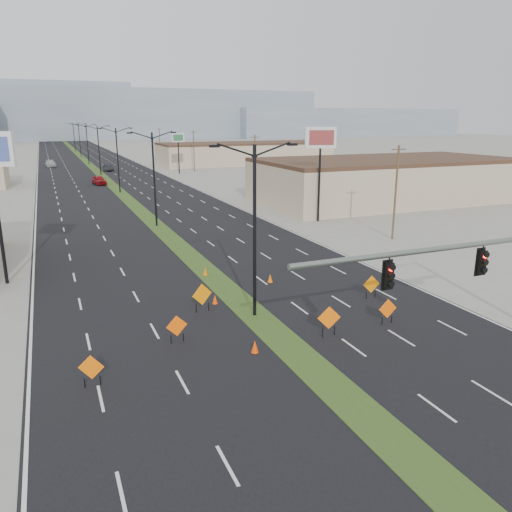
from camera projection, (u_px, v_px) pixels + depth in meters
name	position (u px, v px, depth m)	size (l,w,h in m)	color
ground	(375.00, 425.00, 19.11)	(600.00, 600.00, 0.00)	gray
road_surface	(99.00, 173.00, 108.04)	(25.00, 400.00, 0.02)	black
median_strip	(99.00, 173.00, 108.04)	(2.00, 400.00, 0.04)	#2D491A
building_se_near	(386.00, 181.00, 71.06)	(36.00, 18.00, 5.50)	#C3A98B
building_se_far	(245.00, 154.00, 130.42)	(44.00, 16.00, 5.00)	#C3A98B
mesa_center	(131.00, 114.00, 297.08)	(220.00, 50.00, 28.00)	gray
mesa_east	(341.00, 123.00, 341.67)	(160.00, 50.00, 18.00)	gray
mesa_backdrop	(3.00, 111.00, 288.26)	(140.00, 50.00, 32.00)	gray
signal_mast	(511.00, 267.00, 22.80)	(16.30, 0.60, 8.00)	slate
streetlight_0	(255.00, 227.00, 28.34)	(5.15, 0.24, 10.02)	black
streetlight_1	(154.00, 176.00, 53.24)	(5.15, 0.24, 10.02)	black
streetlight_2	(118.00, 158.00, 78.14)	(5.15, 0.24, 10.02)	black
streetlight_3	(99.00, 149.00, 103.04)	(5.15, 0.24, 10.02)	black
streetlight_4	(87.00, 143.00, 127.94)	(5.15, 0.24, 10.02)	black
streetlight_5	(80.00, 139.00, 152.84)	(5.15, 0.24, 10.02)	black
streetlight_6	(74.00, 136.00, 177.74)	(5.15, 0.24, 10.02)	black
utility_pole_0	(396.00, 191.00, 47.55)	(1.60, 0.20, 9.00)	#4C3823
utility_pole_1	(255.00, 163.00, 78.68)	(1.60, 0.20, 9.00)	#4C3823
utility_pole_2	(194.00, 150.00, 109.80)	(1.60, 0.20, 9.00)	#4C3823
utility_pole_3	(160.00, 143.00, 140.92)	(1.60, 0.20, 9.00)	#4C3823
car_left	(99.00, 180.00, 88.94)	(1.88, 4.67, 1.59)	maroon
car_mid	(108.00, 168.00, 112.18)	(1.54, 4.42, 1.46)	black
car_far	(51.00, 164.00, 121.72)	(2.22, 5.47, 1.59)	#A5AAAF
construction_sign_0	(91.00, 368.00, 21.64)	(1.07, 0.42, 1.50)	#F16205
construction_sign_1	(177.00, 327.00, 25.93)	(1.14, 0.14, 1.52)	#FF5905
construction_sign_2	(202.00, 295.00, 30.06)	(1.32, 0.38, 1.80)	orange
construction_sign_3	(329.00, 319.00, 26.68)	(1.26, 0.32, 1.71)	#FF6605
construction_sign_4	(388.00, 310.00, 28.31)	(1.13, 0.11, 1.51)	#FF5C05
construction_sign_5	(371.00, 285.00, 32.40)	(1.16, 0.15, 1.55)	orange
cone_0	(215.00, 299.00, 31.57)	(0.37, 0.37, 0.61)	#E73E04
cone_1	(255.00, 347.00, 24.96)	(0.39, 0.39, 0.66)	#E93E04
cone_2	(270.00, 278.00, 35.73)	(0.37, 0.37, 0.62)	#F15F05
cone_3	(205.00, 271.00, 37.27)	(0.40, 0.40, 0.67)	#DB5E04
pole_sign_east_near	(321.00, 144.00, 54.96)	(3.35, 1.45, 10.50)	black
pole_sign_east_far	(178.00, 141.00, 105.30)	(2.78, 0.80, 8.46)	black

